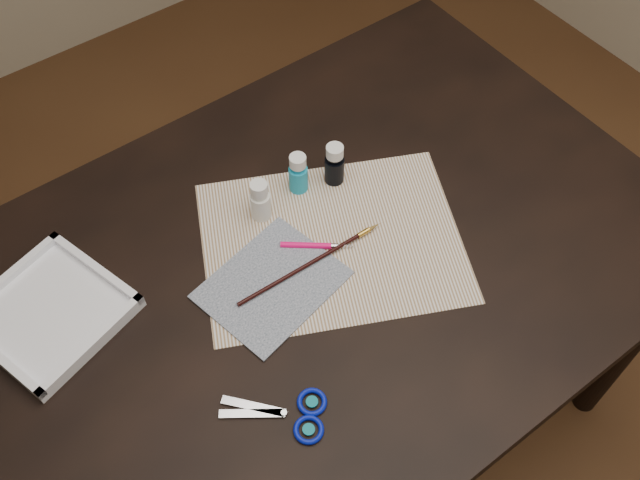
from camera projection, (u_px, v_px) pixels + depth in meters
ground at (320, 415)px, 1.90m from camera, size 3.50×3.50×0.02m
table at (320, 350)px, 1.58m from camera, size 1.30×0.90×0.75m
paper at (332, 241)px, 1.29m from camera, size 0.57×0.52×0.00m
canvas at (272, 284)px, 1.24m from camera, size 0.26×0.23×0.00m
paint_bottle_white at (260, 200)px, 1.29m from camera, size 0.04×0.04×0.09m
paint_bottle_cyan at (298, 173)px, 1.33m from camera, size 0.05×0.05×0.09m
paint_bottle_navy at (334, 164)px, 1.34m from camera, size 0.05×0.05×0.09m
paintbrush at (312, 262)px, 1.25m from camera, size 0.30×0.02×0.01m
craft_knife at (318, 246)px, 1.28m from camera, size 0.11×0.09×0.01m
scissors at (273, 416)px, 1.10m from camera, size 0.20×0.18×0.01m
palette_tray at (49, 312)px, 1.19m from camera, size 0.28×0.28×0.03m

